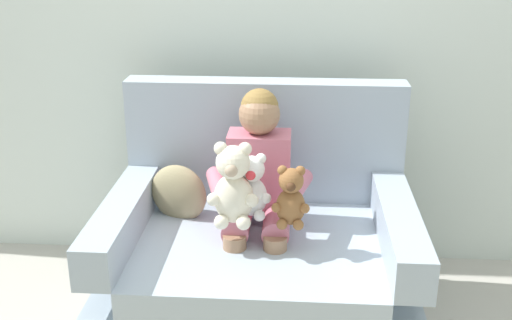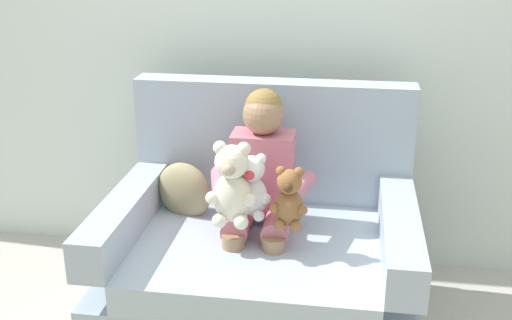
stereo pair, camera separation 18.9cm
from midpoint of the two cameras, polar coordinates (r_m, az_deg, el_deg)
The scene contains 7 objects.
back_wall at distance 3.07m, azimuth 4.27°, elevation 13.93°, with size 6.00×0.10×2.60m, color silver.
armchair at distance 2.73m, azimuth 2.53°, elevation -8.98°, with size 1.25×0.95×1.00m.
seated_child at distance 2.60m, azimuth 2.51°, elevation -1.90°, with size 0.45×0.39×0.82m.
plush_cream at distance 2.42m, azimuth 0.08°, elevation -2.37°, with size 0.20×0.16×0.33m.
plush_brown at distance 2.41m, azimuth 5.25°, elevation -3.58°, with size 0.15×0.12×0.25m.
plush_white at distance 2.48m, azimuth 1.79°, elevation -2.51°, with size 0.16×0.13×0.27m.
throw_pillow at distance 2.79m, azimuth -4.55°, elevation -2.81°, with size 0.26×0.12×0.26m, color #998C66.
Camera 2 is at (0.34, -2.30, 1.65)m, focal length 44.45 mm.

